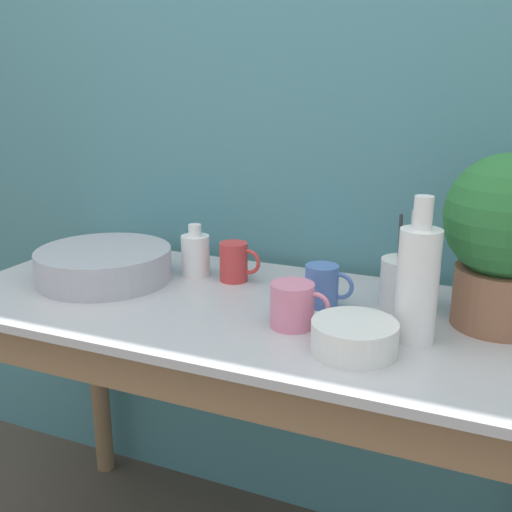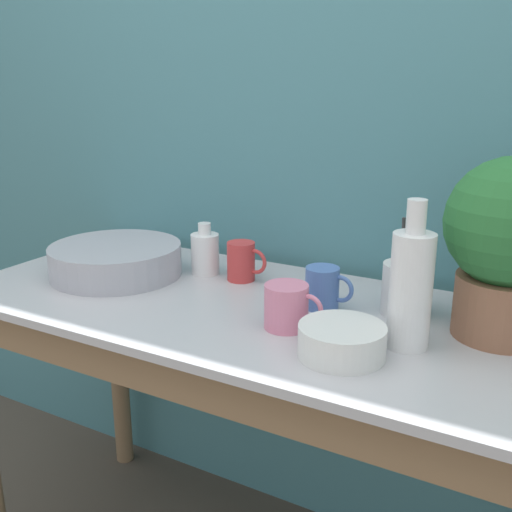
# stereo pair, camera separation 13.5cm
# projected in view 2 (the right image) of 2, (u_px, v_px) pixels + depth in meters

# --- Properties ---
(wall_back) EXTENTS (6.00, 0.05, 2.40)m
(wall_back) POSITION_uv_depth(u_px,v_px,m) (324.00, 127.00, 1.59)
(wall_back) COLOR teal
(wall_back) RESTS_ON ground_plane
(counter_table) EXTENTS (1.49, 0.64, 0.82)m
(counter_table) POSITION_uv_depth(u_px,v_px,m) (251.00, 370.00, 1.41)
(counter_table) COLOR #846647
(counter_table) RESTS_ON ground_plane
(potted_plant) EXTENTS (0.26, 0.26, 0.37)m
(potted_plant) POSITION_uv_depth(u_px,v_px,m) (510.00, 241.00, 1.17)
(potted_plant) COLOR #8C5B42
(potted_plant) RESTS_ON counter_table
(bowl_wash_large) EXTENTS (0.35, 0.35, 0.08)m
(bowl_wash_large) POSITION_uv_depth(u_px,v_px,m) (116.00, 260.00, 1.59)
(bowl_wash_large) COLOR #A8A8B2
(bowl_wash_large) RESTS_ON counter_table
(bottle_tall) EXTENTS (0.08, 0.08, 0.29)m
(bottle_tall) POSITION_uv_depth(u_px,v_px,m) (411.00, 287.00, 1.14)
(bottle_tall) COLOR white
(bottle_tall) RESTS_ON counter_table
(bottle_short) EXTENTS (0.07, 0.07, 0.14)m
(bottle_short) POSITION_uv_depth(u_px,v_px,m) (205.00, 253.00, 1.60)
(bottle_short) COLOR white
(bottle_short) RESTS_ON counter_table
(mug_pink) EXTENTS (0.13, 0.09, 0.10)m
(mug_pink) POSITION_uv_depth(u_px,v_px,m) (287.00, 306.00, 1.25)
(mug_pink) COLOR pink
(mug_pink) RESTS_ON counter_table
(mug_blue) EXTENTS (0.11, 0.08, 0.10)m
(mug_blue) POSITION_uv_depth(u_px,v_px,m) (323.00, 288.00, 1.36)
(mug_blue) COLOR #4C70B7
(mug_blue) RESTS_ON counter_table
(mug_red) EXTENTS (0.11, 0.07, 0.10)m
(mug_red) POSITION_uv_depth(u_px,v_px,m) (242.00, 261.00, 1.55)
(mug_red) COLOR #C63838
(mug_red) RESTS_ON counter_table
(bowl_small_enamel_white) EXTENTS (0.17, 0.17, 0.06)m
(bowl_small_enamel_white) POSITION_uv_depth(u_px,v_px,m) (342.00, 341.00, 1.13)
(bowl_small_enamel_white) COLOR silver
(bowl_small_enamel_white) RESTS_ON counter_table
(utensil_cup) EXTENTS (0.10, 0.10, 0.23)m
(utensil_cup) POSITION_uv_depth(u_px,v_px,m) (405.00, 288.00, 1.33)
(utensil_cup) COLOR silver
(utensil_cup) RESTS_ON counter_table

